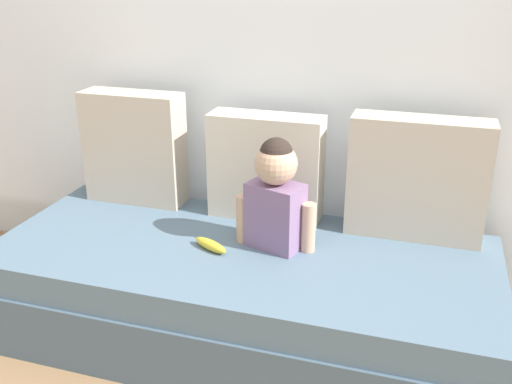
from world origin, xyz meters
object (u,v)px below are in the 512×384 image
object	(u,v)px
throw_pillow_center	(266,167)
toddler	(276,193)
throw_pillow_right	(417,179)
banana	(211,245)
throw_pillow_left	(135,148)
couch	(242,292)

from	to	relation	value
throw_pillow_center	toddler	distance (m)	0.30
throw_pillow_center	throw_pillow_right	size ratio (longest dim) A/B	0.90
throw_pillow_center	toddler	bearing A→B (deg)	-66.20
throw_pillow_center	banana	size ratio (longest dim) A/B	2.89
throw_pillow_right	banana	world-z (taller)	throw_pillow_right
throw_pillow_center	throw_pillow_right	world-z (taller)	throw_pillow_right
throw_pillow_right	toddler	xyz separation A→B (m)	(-0.51, -0.27, -0.02)
throw_pillow_left	throw_pillow_center	size ratio (longest dim) A/B	1.05
couch	banana	bearing A→B (deg)	-158.73
throw_pillow_right	banana	bearing A→B (deg)	-153.14
couch	toddler	distance (m)	0.45
throw_pillow_right	toddler	size ratio (longest dim) A/B	1.21
throw_pillow_center	throw_pillow_right	xyz separation A→B (m)	(0.63, 0.00, 0.02)
couch	toddler	world-z (taller)	toddler
couch	banana	size ratio (longest dim) A/B	12.02
couch	banana	xyz separation A→B (m)	(-0.11, -0.04, 0.22)
throw_pillow_left	throw_pillow_center	bearing A→B (deg)	0.00
throw_pillow_left	throw_pillow_center	xyz separation A→B (m)	(0.63, 0.00, -0.03)
couch	throw_pillow_left	distance (m)	0.85
toddler	throw_pillow_left	bearing A→B (deg)	160.26
throw_pillow_left	throw_pillow_right	size ratio (longest dim) A/B	0.95
toddler	banana	xyz separation A→B (m)	(-0.23, -0.11, -0.21)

